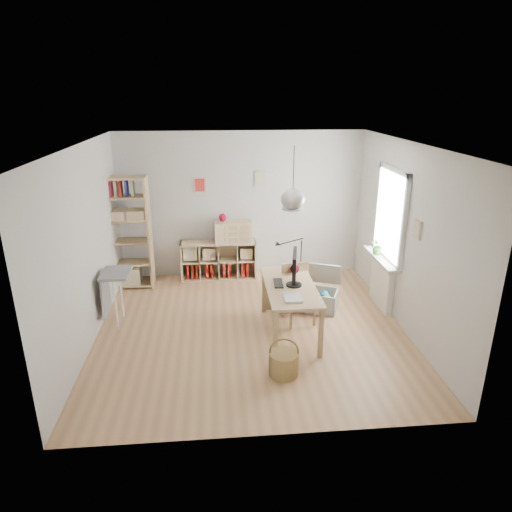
{
  "coord_description": "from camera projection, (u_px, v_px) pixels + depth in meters",
  "views": [
    {
      "loc": [
        -0.47,
        -6.02,
        3.35
      ],
      "look_at": [
        0.1,
        0.3,
        1.05
      ],
      "focal_mm": 32.0,
      "sensor_mm": 36.0,
      "label": 1
    }
  ],
  "objects": [
    {
      "name": "task_lamp",
      "position": [
        288.0,
        250.0,
        6.94
      ],
      "size": [
        0.45,
        0.17,
        0.48
      ],
      "color": "black",
      "rests_on": "desk"
    },
    {
      "name": "desk",
      "position": [
        290.0,
        292.0,
        6.5
      ],
      "size": [
        0.7,
        1.5,
        0.75
      ],
      "color": "tan",
      "rests_on": "ground"
    },
    {
      "name": "tall_bookshelf",
      "position": [
        127.0,
        229.0,
        7.96
      ],
      "size": [
        0.8,
        0.38,
        2.0
      ],
      "color": "tan",
      "rests_on": "ground"
    },
    {
      "name": "radiator",
      "position": [
        382.0,
        283.0,
        7.43
      ],
      "size": [
        0.1,
        0.8,
        0.8
      ],
      "primitive_type": "cube",
      "color": "white",
      "rests_on": "ground"
    },
    {
      "name": "cube_shelf",
      "position": [
        217.0,
        262.0,
        8.63
      ],
      "size": [
        1.4,
        0.38,
        0.72
      ],
      "color": "beige",
      "rests_on": "ground"
    },
    {
      "name": "ground",
      "position": [
        251.0,
        329.0,
        6.82
      ],
      "size": [
        4.5,
        4.5,
        0.0
      ],
      "primitive_type": "plane",
      "color": "tan",
      "rests_on": "ground"
    },
    {
      "name": "drawer_chest",
      "position": [
        233.0,
        232.0,
        8.4
      ],
      "size": [
        0.69,
        0.35,
        0.38
      ],
      "primitive_type": "cube",
      "rotation": [
        0.0,
        0.0,
        0.06
      ],
      "color": "beige",
      "rests_on": "cube_shelf"
    },
    {
      "name": "paper_tray",
      "position": [
        292.0,
        298.0,
        6.05
      ],
      "size": [
        0.24,
        0.29,
        0.03
      ],
      "primitive_type": "cube",
      "rotation": [
        0.0,
        0.0,
        0.02
      ],
      "color": "silver",
      "rests_on": "desk"
    },
    {
      "name": "room_shell",
      "position": [
        293.0,
        199.0,
        6.04
      ],
      "size": [
        4.5,
        4.5,
        4.5
      ],
      "color": "silver",
      "rests_on": "ground"
    },
    {
      "name": "monitor",
      "position": [
        294.0,
        267.0,
        6.38
      ],
      "size": [
        0.23,
        0.57,
        0.49
      ],
      "rotation": [
        0.0,
        0.0,
        -0.19
      ],
      "color": "black",
      "rests_on": "desk"
    },
    {
      "name": "red_vase",
      "position": [
        223.0,
        218.0,
        8.3
      ],
      "size": [
        0.13,
        0.13,
        0.16
      ],
      "primitive_type": "ellipsoid",
      "color": "maroon",
      "rests_on": "drawer_chest"
    },
    {
      "name": "windowsill",
      "position": [
        381.0,
        259.0,
        7.28
      ],
      "size": [
        0.22,
        1.2,
        0.06
      ],
      "primitive_type": "cube",
      "color": "silver",
      "rests_on": "radiator"
    },
    {
      "name": "storage_chest",
      "position": [
        318.0,
        295.0,
        7.43
      ],
      "size": [
        0.87,
        0.91,
        0.68
      ],
      "rotation": [
        0.0,
        0.0,
        -0.4
      ],
      "color": "#B5B5B0",
      "rests_on": "ground"
    },
    {
      "name": "keyboard",
      "position": [
        278.0,
        283.0,
        6.53
      ],
      "size": [
        0.15,
        0.35,
        0.02
      ],
      "primitive_type": "cube",
      "rotation": [
        0.0,
        0.0,
        -0.06
      ],
      "color": "black",
      "rests_on": "desk"
    },
    {
      "name": "potted_plant",
      "position": [
        378.0,
        246.0,
        7.35
      ],
      "size": [
        0.31,
        0.28,
        0.29
      ],
      "primitive_type": "imported",
      "rotation": [
        0.0,
        0.0,
        0.26
      ],
      "color": "#356E29",
      "rests_on": "windowsill"
    },
    {
      "name": "wicker_basket",
      "position": [
        284.0,
        363.0,
        5.67
      ],
      "size": [
        0.38,
        0.37,
        0.51
      ],
      "rotation": [
        0.0,
        0.0,
        -0.13
      ],
      "color": "#9A7945",
      "rests_on": "ground"
    },
    {
      "name": "yarn_ball",
      "position": [
        295.0,
        269.0,
        6.89
      ],
      "size": [
        0.14,
        0.14,
        0.14
      ],
      "primitive_type": "sphere",
      "color": "#460911",
      "rests_on": "desk"
    },
    {
      "name": "chair",
      "position": [
        298.0,
        289.0,
        6.93
      ],
      "size": [
        0.51,
        0.51,
        0.9
      ],
      "rotation": [
        0.0,
        0.0,
        0.18
      ],
      "color": "gray",
      "rests_on": "ground"
    },
    {
      "name": "side_table",
      "position": [
        112.0,
        283.0,
        6.75
      ],
      "size": [
        0.4,
        0.55,
        0.85
      ],
      "color": "gray",
      "rests_on": "ground"
    },
    {
      "name": "window_unit",
      "position": [
        391.0,
        215.0,
        7.04
      ],
      "size": [
        0.07,
        1.16,
        1.46
      ],
      "color": "white",
      "rests_on": "ground"
    }
  ]
}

